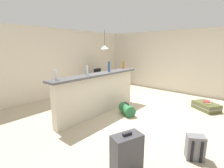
{
  "coord_description": "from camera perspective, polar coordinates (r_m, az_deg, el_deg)",
  "views": [
    {
      "loc": [
        -3.84,
        -2.57,
        1.83
      ],
      "look_at": [
        0.17,
        0.82,
        0.67
      ],
      "focal_mm": 26.7,
      "sensor_mm": 36.0,
      "label": 1
    }
  ],
  "objects": [
    {
      "name": "dining_chair_far_side",
      "position": [
        7.36,
        -5.52,
        2.15
      ],
      "size": [
        0.4,
        0.4,
        0.93
      ],
      "color": "black",
      "rests_on": "ground_plane"
    },
    {
      "name": "book_stack",
      "position": [
        5.68,
        29.8,
        -5.41
      ],
      "size": [
        0.3,
        0.23,
        0.05
      ],
      "color": "tan",
      "rests_on": "suitcase_flat_olive"
    },
    {
      "name": "ground_plane",
      "position": [
        4.98,
        6.0,
        -9.44
      ],
      "size": [
        13.0,
        13.0,
        0.05
      ],
      "primitive_type": "cube",
      "color": "#BCAD8E"
    },
    {
      "name": "dining_table",
      "position": [
        6.89,
        -2.38,
        2.6
      ],
      "size": [
        1.1,
        0.8,
        0.74
      ],
      "color": "#332319",
      "rests_on": "ground_plane"
    },
    {
      "name": "bottle_blue",
      "position": [
        4.81,
        -1.03,
        5.99
      ],
      "size": [
        0.07,
        0.07,
        0.29
      ],
      "primitive_type": "cylinder",
      "color": "#284C89",
      "rests_on": "bar_countertop"
    },
    {
      "name": "suitcase_flat_olive",
      "position": [
        5.73,
        29.49,
        -6.65
      ],
      "size": [
        0.79,
        0.87,
        0.22
      ],
      "color": "#51562D",
      "rests_on": "ground_plane"
    },
    {
      "name": "dining_chair_near_partition",
      "position": [
        6.58,
        0.74,
        0.97
      ],
      "size": [
        0.48,
        0.48,
        0.93
      ],
      "color": "black",
      "rests_on": "ground_plane"
    },
    {
      "name": "bottle_clear",
      "position": [
        4.17,
        -8.55,
        4.57
      ],
      "size": [
        0.06,
        0.06,
        0.25
      ],
      "primitive_type": "cylinder",
      "color": "silver",
      "rests_on": "bar_countertop"
    },
    {
      "name": "bottle_white",
      "position": [
        3.76,
        -18.8,
        3.05
      ],
      "size": [
        0.07,
        0.07,
        0.23
      ],
      "primitive_type": "cylinder",
      "color": "silver",
      "rests_on": "bar_countertop"
    },
    {
      "name": "duffel_bag_green",
      "position": [
        4.67,
        5.13,
        -8.63
      ],
      "size": [
        0.5,
        0.57,
        0.34
      ],
      "color": "#286B3D",
      "rests_on": "ground_plane"
    },
    {
      "name": "backpack_grey",
      "position": [
        3.27,
        26.51,
        -18.87
      ],
      "size": [
        0.33,
        0.33,
        0.42
      ],
      "color": "slate",
      "rests_on": "ground_plane"
    },
    {
      "name": "suitcase_upright_charcoal",
      "position": [
        2.6,
        5.05,
        -22.82
      ],
      "size": [
        0.5,
        0.38,
        0.67
      ],
      "color": "#38383D",
      "rests_on": "ground_plane"
    },
    {
      "name": "wall_back",
      "position": [
        6.84,
        -15.53,
        7.18
      ],
      "size": [
        6.6,
        0.1,
        2.5
      ],
      "primitive_type": "cube",
      "color": "beige",
      "rests_on": "ground_plane"
    },
    {
      "name": "pendant_lamp",
      "position": [
        6.78,
        -2.52,
        12.48
      ],
      "size": [
        0.34,
        0.34,
        0.79
      ],
      "color": "black"
    },
    {
      "name": "bottle_amber",
      "position": [
        5.47,
        3.94,
        6.55
      ],
      "size": [
        0.07,
        0.07,
        0.25
      ],
      "primitive_type": "cylinder",
      "color": "#9E661E",
      "rests_on": "bar_countertop"
    },
    {
      "name": "partition_half_wall",
      "position": [
        4.64,
        -4.44,
        -3.63
      ],
      "size": [
        2.8,
        0.2,
        1.09
      ],
      "primitive_type": "cube",
      "color": "beige",
      "rests_on": "ground_plane"
    },
    {
      "name": "wall_right",
      "position": [
        7.49,
        17.66,
        7.48
      ],
      "size": [
        0.1,
        6.0,
        2.5
      ],
      "primitive_type": "cube",
      "color": "beige",
      "rests_on": "ground_plane"
    },
    {
      "name": "bar_countertop",
      "position": [
        4.51,
        -4.57,
        3.34
      ],
      "size": [
        2.96,
        0.4,
        0.05
      ],
      "primitive_type": "cube",
      "color": "#4C4C51",
      "rests_on": "partition_half_wall"
    }
  ]
}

